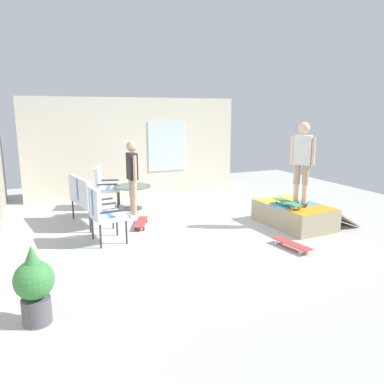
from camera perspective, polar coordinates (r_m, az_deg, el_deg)
name	(u,v)px	position (r m, az deg, el deg)	size (l,w,h in m)	color
ground_plane	(210,231)	(7.73, 2.70, -5.93)	(12.00, 12.00, 0.10)	#B2B2AD
house_facade	(136,147)	(10.79, -8.52, 6.75)	(0.23, 6.00, 2.71)	beige
skate_ramp	(295,215)	(8.17, 15.29, -3.31)	(1.65, 1.71, 0.46)	tan
patio_bench	(86,196)	(8.15, -15.78, -0.58)	(1.33, 0.76, 1.02)	#38383D
patio_chair_near_house	(103,184)	(9.45, -13.25, 1.26)	(0.75, 0.70, 1.02)	#38383D
patio_chair_by_wall	(102,210)	(6.94, -13.45, -2.66)	(0.67, 0.61, 1.02)	#38383D
patio_table	(132,193)	(9.26, -9.01, -0.10)	(0.90, 0.90, 0.57)	#38383D
person_watching	(132,173)	(8.51, -9.03, 2.83)	(0.48, 0.25, 1.70)	silver
person_skater	(302,158)	(7.81, 16.35, 4.98)	(0.38, 0.36, 1.68)	black
skateboard_by_bench	(141,222)	(7.92, -7.71, -4.55)	(0.82, 0.49, 0.10)	#B23838
skateboard_spare	(292,244)	(6.83, 14.83, -7.61)	(0.82, 0.31, 0.10)	#B23838
skateboard_on_ramp	(288,202)	(7.84, 14.28, -1.53)	(0.80, 0.22, 0.10)	#3F8C4C
potted_plant	(34,285)	(4.64, -22.75, -12.78)	(0.44, 0.44, 0.92)	#515156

